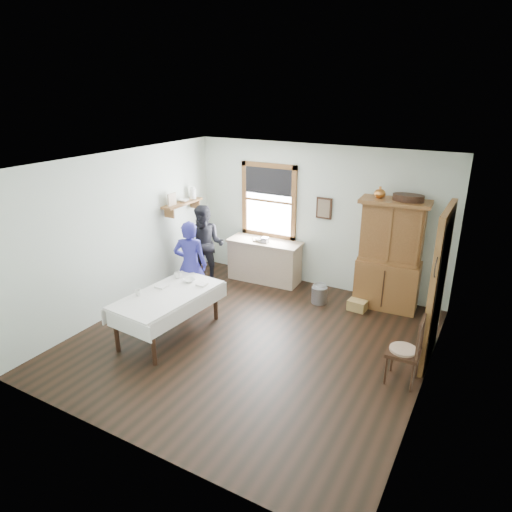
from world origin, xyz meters
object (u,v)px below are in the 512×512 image
china_hutch (390,255)px  pail (319,295)px  spindle_chair (404,349)px  figure_dark (206,248)px  dining_table (169,314)px  woman_blue (191,268)px  work_counter (265,261)px  wicker_basket (357,305)px

china_hutch → pail: 1.41m
spindle_chair → figure_dark: bearing=158.7°
pail → dining_table: bearing=-126.6°
pail → woman_blue: 2.34m
dining_table → woman_blue: woman_blue is taller
work_counter → china_hutch: 2.47m
china_hutch → wicker_basket: size_ratio=6.23×
dining_table → figure_dark: 2.10m
china_hutch → spindle_chair: 2.26m
figure_dark → wicker_basket: bearing=-13.4°
woman_blue → dining_table: bearing=82.5°
spindle_chair → pail: 2.48m
china_hutch → spindle_chair: size_ratio=1.98×
wicker_basket → figure_dark: (-2.98, -0.27, 0.63)m
pail → wicker_basket: size_ratio=0.97×
china_hutch → woman_blue: 3.41m
spindle_chair → woman_blue: woman_blue is taller
spindle_chair → pail: (-1.82, 1.66, -0.34)m
dining_table → figure_dark: bearing=108.9°
wicker_basket → woman_blue: woman_blue is taller
woman_blue → figure_dark: size_ratio=1.01×
work_counter → figure_dark: size_ratio=1.01×
dining_table → spindle_chair: bearing=8.8°
spindle_chair → woman_blue: bearing=171.4°
work_counter → dining_table: bearing=-99.3°
dining_table → wicker_basket: bearing=43.9°
china_hutch → work_counter: bearing=176.4°
dining_table → pail: dining_table is taller
work_counter → wicker_basket: work_counter is taller
pail → wicker_basket: (0.69, 0.04, -0.06)m
china_hutch → dining_table: bearing=-139.8°
pail → figure_dark: figure_dark is taller
china_hutch → dining_table: (-2.69, -2.61, -0.61)m
work_counter → wicker_basket: bearing=-13.4°
figure_dark → pail: bearing=-12.9°
work_counter → figure_dark: (-0.96, -0.64, 0.31)m
woman_blue → figure_dark: 1.08m
pail → woman_blue: woman_blue is taller
china_hutch → figure_dark: size_ratio=1.34×
pail → figure_dark: (-2.29, -0.23, 0.57)m
wicker_basket → figure_dark: 3.06m
spindle_chair → pail: size_ratio=3.25×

